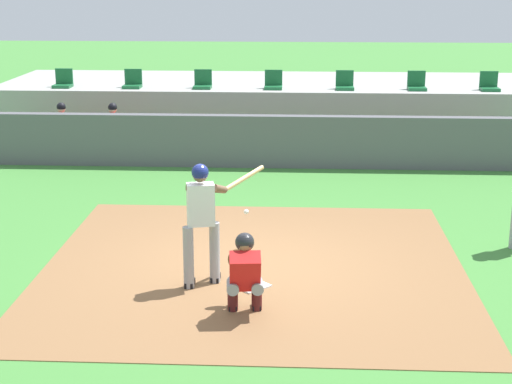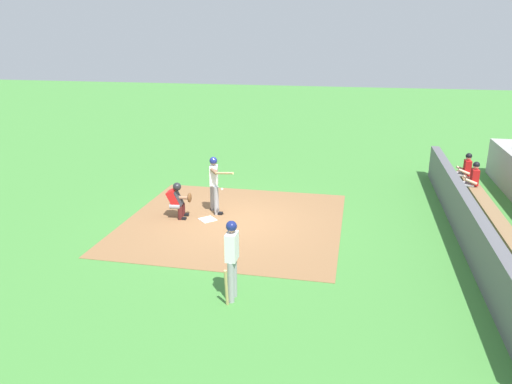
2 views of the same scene
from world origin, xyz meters
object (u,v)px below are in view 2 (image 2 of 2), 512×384
(catcher_crouched, at_px, (178,199))
(on_deck_batter, at_px, (232,256))
(dugout_player_0, at_px, (463,170))
(home_plate, at_px, (208,219))
(dugout_player_1, at_px, (470,179))
(batter_at_plate, at_px, (214,181))

(catcher_crouched, bearing_deg, on_deck_batter, 32.92)
(catcher_crouched, distance_m, dugout_player_0, 10.39)
(dugout_player_0, bearing_deg, home_plate, -57.98)
(catcher_crouched, distance_m, on_deck_batter, 5.20)
(catcher_crouched, height_order, dugout_player_0, dugout_player_0)
(on_deck_batter, distance_m, dugout_player_1, 10.29)
(catcher_crouched, relative_size, dugout_player_1, 1.35)
(home_plate, xyz_separation_m, catcher_crouched, (-0.03, -0.93, 0.59))
(batter_at_plate, xyz_separation_m, catcher_crouched, (0.65, -0.97, -0.43))
(home_plate, relative_size, dugout_player_0, 0.34)
(home_plate, height_order, dugout_player_1, dugout_player_1)
(dugout_player_0, bearing_deg, on_deck_batter, -33.58)
(catcher_crouched, bearing_deg, dugout_player_1, 112.76)
(batter_at_plate, xyz_separation_m, dugout_player_1, (-3.16, 8.10, -0.36))
(batter_at_plate, xyz_separation_m, on_deck_batter, (5.00, 1.85, -0.02))
(on_deck_batter, distance_m, dugout_player_0, 11.31)
(on_deck_batter, xyz_separation_m, dugout_player_0, (-9.42, 6.25, -0.35))
(home_plate, xyz_separation_m, dugout_player_0, (-5.09, 8.14, 0.65))
(dugout_player_0, relative_size, dugout_player_1, 1.00)
(home_plate, relative_size, on_deck_batter, 0.25)
(home_plate, height_order, catcher_crouched, catcher_crouched)
(dugout_player_0, distance_m, dugout_player_1, 1.26)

